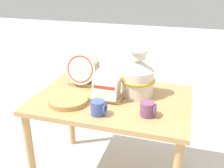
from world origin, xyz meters
TOP-DOWN VIEW (x-y plane):
  - display_table at (0.00, 0.00)m, footprint 1.15×0.79m
  - ceramic_vase at (0.17, 0.10)m, footprint 0.26×0.26m
  - dish_rack_round_plates at (-0.30, 0.17)m, footprint 0.25×0.17m
  - dish_rack_square_plates at (-0.03, -0.04)m, footprint 0.23×0.16m
  - wicker_charger_stack at (-0.27, -0.17)m, footprint 0.28×0.28m
  - mug_plum_glaze at (0.30, -0.19)m, footprint 0.10×0.10m
  - mug_cobalt_glaze at (-0.01, -0.27)m, footprint 0.10×0.10m

SIDE VIEW (x-z plane):
  - display_table at x=0.00m, z-range 0.28..1.03m
  - wicker_charger_stack at x=-0.27m, z-range 0.75..0.79m
  - mug_plum_glaze at x=0.30m, z-range 0.75..0.85m
  - mug_cobalt_glaze at x=-0.01m, z-range 0.75..0.85m
  - dish_rack_square_plates at x=-0.03m, z-range 0.73..0.93m
  - dish_rack_round_plates at x=-0.30m, z-range 0.74..1.01m
  - ceramic_vase at x=0.17m, z-range 0.73..1.09m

